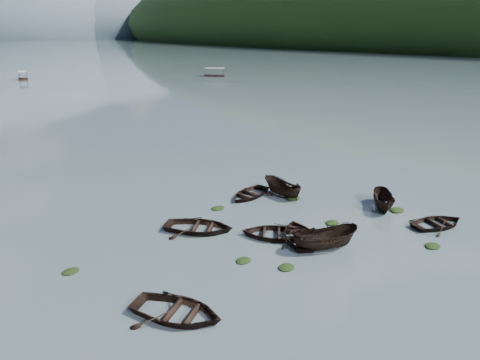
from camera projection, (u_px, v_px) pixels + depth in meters
ground_plane at (365, 264)px, 25.35m from camera, size 2400.00×2400.00×0.00m
right_hill_far at (459, 43)px, 456.36m from camera, size 520.00×1200.00×190.00m
haze_mtn_d at (97, 37)px, 880.01m from camera, size 520.00×520.00×220.00m
rowboat_0 at (177, 316)px, 20.77m from camera, size 5.33×5.77×0.97m
rowboat_1 at (299, 238)px, 28.53m from camera, size 4.86×5.23×0.88m
rowboat_2 at (324, 248)px, 27.21m from camera, size 4.64×3.28×1.68m
rowboat_3 at (274, 236)px, 28.80m from camera, size 5.43×5.44×0.93m
rowboat_4 at (438, 226)px, 30.35m from camera, size 4.80×4.02×0.85m
rowboat_5 at (383, 208)px, 33.42m from camera, size 3.88×3.72×1.51m
rowboat_6 at (199, 231)px, 29.61m from camera, size 5.76×5.85×0.99m
rowboat_7 at (249, 196)px, 35.73m from camera, size 4.86×4.01×0.87m
rowboat_8 at (282, 195)px, 35.98m from camera, size 1.60×4.04×1.55m
weed_clump_0 at (243, 261)px, 25.71m from camera, size 0.97×0.80×0.21m
weed_clump_1 at (287, 268)px, 24.96m from camera, size 1.05×0.84×0.23m
weed_clump_2 at (432, 247)px, 27.42m from camera, size 1.09×0.87×0.24m
weed_clump_3 at (332, 223)px, 30.73m from camera, size 1.01×0.86×0.23m
weed_clump_4 at (397, 211)px, 32.86m from camera, size 1.22×0.96×0.25m
weed_clump_5 at (71, 272)px, 24.55m from camera, size 0.99×0.80×0.21m
weed_clump_6 at (218, 209)px, 33.24m from camera, size 1.07×0.90×0.22m
weed_clump_7 at (293, 199)px, 35.16m from camera, size 1.19×0.95×0.26m
pontoon_centre at (23, 80)px, 119.99m from camera, size 3.69×6.06×2.17m
pontoon_right at (215, 76)px, 128.57m from camera, size 6.08×6.10×2.33m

